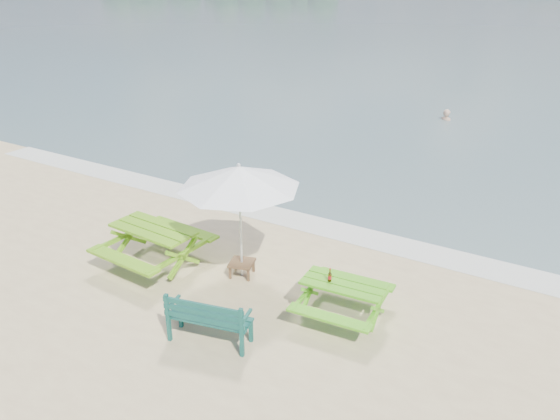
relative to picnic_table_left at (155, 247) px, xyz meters
The scene contains 8 objects.
foam_strip 3.76m from the picnic_table_left, 63.36° to the left, with size 22.00×0.90×0.01m, color silver.
picnic_table_left is the anchor object (origin of this frame).
picnic_table_right 4.04m from the picnic_table_left, ahead, with size 1.53×1.68×0.68m.
park_bench 2.86m from the picnic_table_left, 29.63° to the right, with size 1.43×0.75×0.84m.
side_table 1.84m from the picnic_table_left, 17.94° to the left, with size 0.58×0.58×0.30m.
patio_umbrella 2.47m from the picnic_table_left, 17.94° to the left, with size 2.88×2.88×2.27m.
beer_bottle 3.82m from the picnic_table_left, ahead, with size 0.06×0.06×0.24m.
swimmer 14.93m from the picnic_table_left, 82.93° to the left, with size 0.67×0.56×1.59m.
Camera 1 is at (5.52, -5.79, 5.55)m, focal length 35.00 mm.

